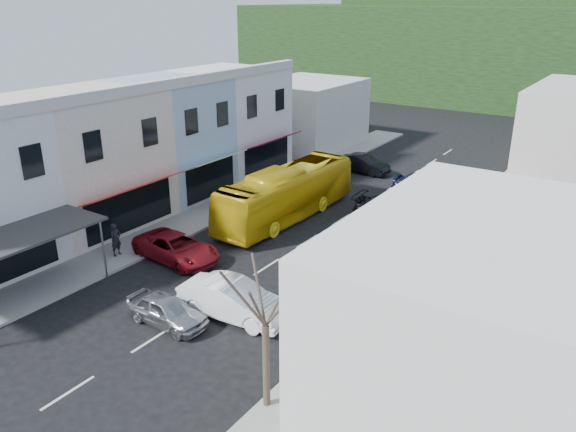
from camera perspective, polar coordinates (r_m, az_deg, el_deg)
The scene contains 18 objects.
ground at distance 26.56m, azimuth -7.31°, elevation -8.36°, with size 120.00×120.00×0.00m, color black.
sidewalk_left at distance 37.89m, azimuth -6.06°, elevation 1.13°, with size 3.00×52.00×0.15m, color gray.
sidewalk_right at distance 31.14m, azimuth 15.80°, elevation -4.22°, with size 3.00×52.00×0.15m, color gray.
shopfront_row at distance 36.84m, azimuth -17.36°, elevation 6.09°, with size 8.25×30.00×8.00m.
right_building at distance 16.09m, azimuth 21.23°, elevation -14.69°, with size 8.00×9.00×8.00m, color silver.
distant_block_left at distance 52.98m, azimuth 1.91°, elevation 10.35°, with size 8.00×10.00×6.00m, color #B7B2A8.
hillside at distance 84.20m, azimuth 23.01°, elevation 15.40°, with size 80.00×26.00×14.00m.
bus at distance 35.19m, azimuth -0.11°, elevation 2.21°, with size 2.50×11.60×3.10m, color gold.
car_silver at distance 24.74m, azimuth -12.26°, elevation -9.23°, with size 1.80×4.40×1.40m, color #A1A1A5.
car_white at distance 24.76m, azimuth -5.50°, elevation -8.77°, with size 1.80×4.40×1.40m, color white.
car_red at distance 30.34m, azimuth -11.28°, elevation -3.19°, with size 1.90×4.60×1.40m, color maroon.
car_black_near at distance 35.13m, azimuth 11.10°, elevation 0.28°, with size 1.84×4.50×1.40m, color black.
car_navy_mid at distance 40.68m, azimuth 13.88°, elevation 2.98°, with size 1.80×4.40×1.40m, color black.
car_black_far at distance 45.23m, azimuth 7.61°, elevation 5.26°, with size 1.80×4.40×1.40m, color black.
pedestrian_left at distance 31.28m, azimuth -17.08°, elevation -2.38°, with size 0.60×0.40×1.70m, color black.
direction_sign at distance 22.01m, azimuth 2.56°, elevation -9.42°, with size 0.33×1.66×3.67m, color #065B23, non-canonical shape.
street_tree at distance 18.35m, azimuth -2.30°, elevation -11.10°, with size 2.51×2.51×6.49m, color #362B21, non-canonical shape.
traffic_signal at distance 50.02m, azimuth 22.02°, elevation 7.36°, with size 0.65×1.00×4.63m, color black, non-canonical shape.
Camera 1 is at (15.53, -17.13, 13.08)m, focal length 35.00 mm.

